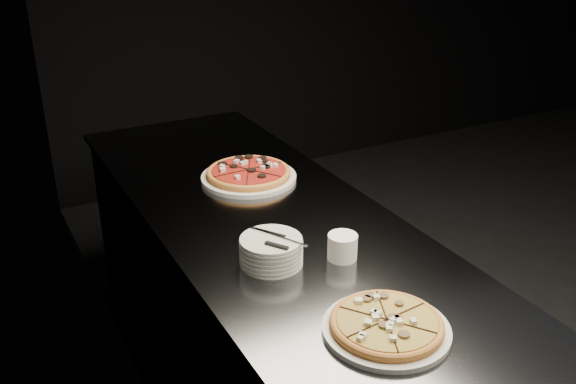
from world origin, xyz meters
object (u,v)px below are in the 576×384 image
counter (287,349)px  cutlery (275,239)px  pizza_mushroom (386,325)px  plate_stack (271,251)px  pizza_tomato (249,174)px  ramekin (342,246)px

counter → cutlery: size_ratio=13.31×
pizza_mushroom → plate_stack: plate_stack is taller
pizza_mushroom → pizza_tomato: size_ratio=0.88×
pizza_mushroom → pizza_tomato: pizza_tomato is taller
plate_stack → pizza_tomato: bearing=71.0°
counter → cutlery: cutlery is taller
pizza_tomato → plate_stack: (-0.20, -0.58, 0.02)m
cutlery → ramekin: cutlery is taller
counter → pizza_mushroom: pizza_mushroom is taller
pizza_tomato → ramekin: (-0.00, -0.65, 0.02)m
cutlery → ramekin: 0.20m
pizza_mushroom → pizza_tomato: 1.00m
pizza_mushroom → plate_stack: (-0.10, 0.42, 0.02)m
counter → pizza_tomato: (0.07, 0.42, 0.48)m
pizza_mushroom → cutlery: (-0.09, 0.40, 0.06)m
counter → plate_stack: bearing=-130.9°
pizza_mushroom → cutlery: bearing=102.7°
pizza_mushroom → ramekin: ramekin is taller
pizza_mushroom → plate_stack: 0.43m
counter → pizza_tomato: 0.64m
counter → plate_stack: plate_stack is taller
counter → pizza_tomato: size_ratio=6.93×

